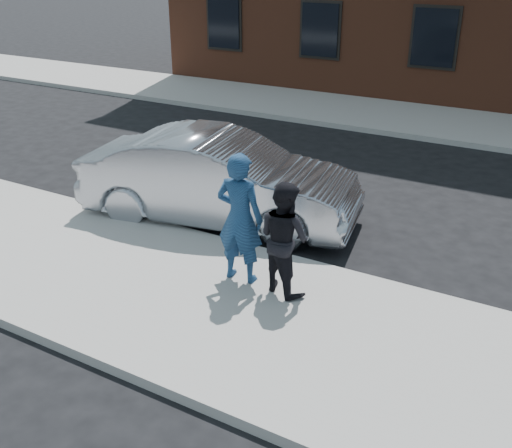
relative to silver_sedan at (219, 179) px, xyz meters
The scene contains 8 objects.
ground 2.68m from the silver_sedan, 70.43° to the right, with size 100.00×100.00×0.00m, color black.
near_sidewalk 2.89m from the silver_sedan, 72.15° to the right, with size 50.00×3.50×0.15m, color #9A9691.
near_curb 1.43m from the silver_sedan, 44.98° to the right, with size 50.00×0.10×0.15m, color #999691.
far_sidewalk 8.92m from the silver_sedan, 84.48° to the left, with size 50.00×3.50×0.15m, color #9A9691.
far_curb 7.14m from the silver_sedan, 83.08° to the left, with size 50.00×0.10×0.15m, color #999691.
silver_sedan is the anchor object (origin of this frame).
man_hoodie 2.45m from the silver_sedan, 49.78° to the right, with size 0.75×0.54×1.96m.
man_peacoat 2.92m from the silver_sedan, 38.78° to the right, with size 0.97×0.87×1.65m.
Camera 1 is at (4.82, -6.12, 4.63)m, focal length 42.00 mm.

